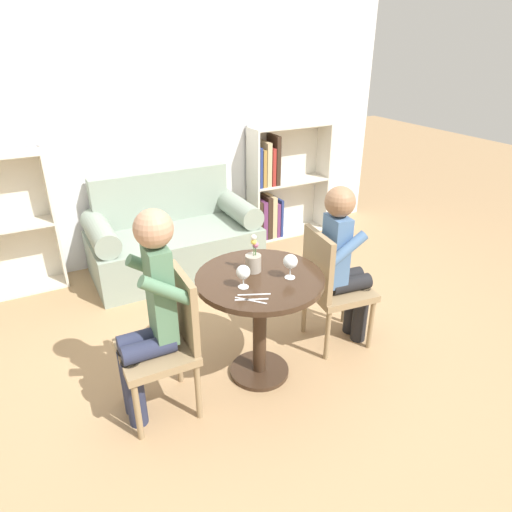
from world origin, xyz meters
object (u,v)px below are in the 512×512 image
object	(u,v)px
wine_glass_right	(290,262)
chair_left	(167,339)
couch	(173,239)
bookshelf_right	(277,187)
chair_right	(331,284)
wine_glass_left	(243,273)
person_right	(344,263)
flower_vase	(254,260)
person_left	(149,313)

from	to	relation	value
wine_glass_right	chair_left	bearing A→B (deg)	173.25
couch	bookshelf_right	distance (m)	1.36
chair_right	wine_glass_left	world-z (taller)	chair_right
chair_right	wine_glass_left	size ratio (longest dim) A/B	6.31
person_right	wine_glass_left	distance (m)	0.88
couch	wine_glass_right	distance (m)	1.93
flower_vase	person_left	bearing A→B (deg)	-172.71
bookshelf_right	flower_vase	xyz separation A→B (m)	(-1.30, -1.93, 0.25)
bookshelf_right	flower_vase	bearing A→B (deg)	-124.02
bookshelf_right	person_left	world-z (taller)	person_left
couch	bookshelf_right	world-z (taller)	bookshelf_right
chair_right	person_right	bearing A→B (deg)	-94.44
chair_left	bookshelf_right	bearing A→B (deg)	137.44
wine_glass_left	bookshelf_right	bearing A→B (deg)	55.09
wine_glass_right	person_left	bearing A→B (deg)	173.75
bookshelf_right	person_left	bearing A→B (deg)	-134.81
wine_glass_left	flower_vase	bearing A→B (deg)	45.46
couch	person_right	distance (m)	1.86
couch	person_left	bearing A→B (deg)	-111.76
chair_left	chair_right	xyz separation A→B (m)	(1.23, 0.08, 0.00)
person_right	bookshelf_right	bearing A→B (deg)	-10.43
chair_right	wine_glass_left	distance (m)	0.85
person_left	chair_right	bearing A→B (deg)	94.33
chair_left	wine_glass_left	xyz separation A→B (m)	(0.47, -0.06, 0.35)
person_left	flower_vase	xyz separation A→B (m)	(0.70, 0.09, 0.13)
person_right	wine_glass_left	bearing A→B (deg)	104.96
chair_left	person_left	world-z (taller)	person_left
chair_left	person_right	size ratio (longest dim) A/B	0.74
flower_vase	wine_glass_right	bearing A→B (deg)	-50.39
person_right	person_left	bearing A→B (deg)	99.13
chair_right	person_left	size ratio (longest dim) A/B	0.69
bookshelf_right	chair_left	bearing A→B (deg)	-133.53
bookshelf_right	chair_right	size ratio (longest dim) A/B	1.37
person_left	person_right	distance (m)	1.40
chair_left	chair_right	world-z (taller)	same
chair_left	chair_right	distance (m)	1.23
chair_right	person_right	size ratio (longest dim) A/B	0.74
couch	wine_glass_right	xyz separation A→B (m)	(0.16, -1.84, 0.54)
couch	chair_right	distance (m)	1.79
couch	chair_left	bearing A→B (deg)	-109.29
bookshelf_right	wine_glass_right	xyz separation A→B (m)	(-1.15, -2.11, 0.28)
wine_glass_left	chair_right	bearing A→B (deg)	10.48
chair_right	wine_glass_right	world-z (taller)	wine_glass_right
wine_glass_right	flower_vase	bearing A→B (deg)	129.61
person_left	wine_glass_left	distance (m)	0.57
couch	wine_glass_right	bearing A→B (deg)	-85.14
bookshelf_right	chair_left	size ratio (longest dim) A/B	1.37
person_left	bookshelf_right	bearing A→B (deg)	136.16
couch	flower_vase	bearing A→B (deg)	-89.84
chair_right	person_right	distance (m)	0.18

